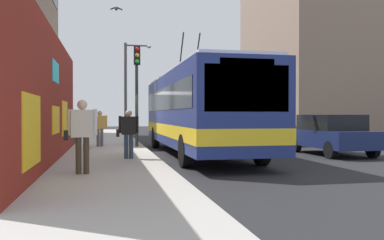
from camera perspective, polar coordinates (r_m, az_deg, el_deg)
ground_plane at (r=17.37m, az=-6.24°, el=-4.49°), size 80.00×80.00×0.00m
sidewalk_slab at (r=17.28m, az=-11.54°, el=-4.27°), size 48.00×3.20×0.15m
graffiti_wall at (r=13.00m, az=-19.16°, el=2.67°), size 13.36×0.32×4.05m
building_far_right at (r=40.13m, az=16.45°, el=11.36°), size 13.47×9.45×18.03m
city_bus at (r=16.01m, az=0.76°, el=1.54°), size 11.60×2.69×5.02m
parked_car_navy at (r=17.03m, az=18.87°, el=-1.81°), size 4.11×1.92×1.58m
parked_car_dark_gray at (r=22.55m, az=10.82°, el=-1.18°), size 4.53×1.92×1.58m
parked_car_silver at (r=27.99m, az=6.21°, el=-0.81°), size 4.73×1.79×1.58m
pedestrian_near_wall at (r=10.17m, az=-15.11°, el=-1.34°), size 0.24×0.78×1.78m
pedestrian_at_curb at (r=13.42m, az=-8.88°, el=-1.44°), size 0.22×0.72×1.58m
pedestrian_midblock at (r=18.89m, az=-12.76°, el=-0.79°), size 0.22×0.73×1.61m
traffic_light at (r=18.56m, az=-7.71°, el=5.66°), size 0.49×0.28×4.53m
street_lamp at (r=27.08m, az=-8.81°, el=5.20°), size 0.44×1.77×6.13m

